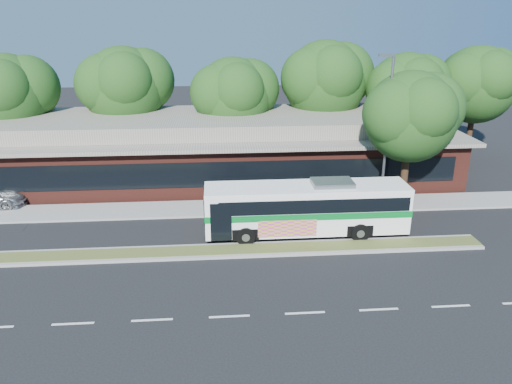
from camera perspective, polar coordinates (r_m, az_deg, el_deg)
The scene contains 13 objects.
ground at distance 24.51m, azimuth -3.42°, elevation -7.49°, with size 120.00×120.00×0.00m, color black.
median_strip at distance 25.01m, azimuth -3.46°, elevation -6.71°, with size 26.00×1.10×0.15m, color #425624.
sidewalk at distance 30.31m, azimuth -3.73°, elevation -1.83°, with size 44.00×2.60×0.12m, color gray.
plaza_building at distance 35.93m, azimuth -4.01°, elevation 5.14°, with size 33.20×11.20×4.45m.
lamp_post at distance 30.14m, azimuth 14.71°, elevation 7.08°, with size 0.93×0.18×9.07m.
tree_bg_a at distance 39.93m, azimuth -25.97°, elevation 10.19°, with size 6.47×5.80×8.63m.
tree_bg_b at distance 38.76m, azimuth -14.19°, elevation 11.74°, with size 6.69×6.00×9.00m.
tree_bg_c at distance 37.37m, azimuth -2.00°, elevation 11.18°, with size 6.24×5.60×8.26m.
tree_bg_d at distance 39.21m, azimuth 8.51°, elevation 12.61°, with size 6.91×6.20×9.37m.
tree_bg_e at distance 40.11m, azimuth 17.28°, elevation 11.13°, with size 6.47×5.80×8.50m.
tree_bg_f at distance 43.52m, azimuth 24.37°, elevation 11.33°, with size 6.69×6.00×8.92m.
transit_bus at distance 26.41m, azimuth 5.88°, elevation -1.50°, with size 10.72×2.56×3.00m.
sidewalk_tree at distance 30.94m, azimuth 17.86°, elevation 8.48°, with size 5.96×5.35×8.18m.
Camera 1 is at (-0.31, -21.76, 11.27)m, focal length 35.00 mm.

